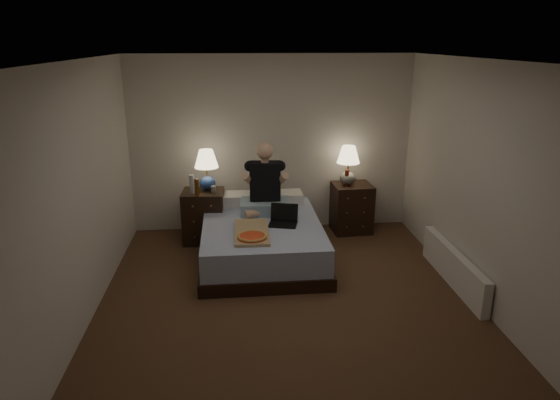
{
  "coord_description": "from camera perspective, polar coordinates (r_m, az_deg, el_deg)",
  "views": [
    {
      "loc": [
        -0.5,
        -4.74,
        2.68
      ],
      "look_at": [
        0.0,
        0.9,
        0.85
      ],
      "focal_mm": 32.0,
      "sensor_mm": 36.0,
      "label": 1
    }
  ],
  "objects": [
    {
      "name": "bed",
      "position": [
        6.36,
        -2.09,
        -4.62
      ],
      "size": [
        1.49,
        1.98,
        0.49
      ],
      "primitive_type": "cube",
      "rotation": [
        0.0,
        0.0,
        0.01
      ],
      "color": "#576DAE",
      "rests_on": "floor"
    },
    {
      "name": "ceiling",
      "position": [
        4.77,
        0.99,
        15.73
      ],
      "size": [
        4.0,
        4.5,
        0.0
      ],
      "primitive_type": "cube",
      "rotation": [
        3.14,
        0.0,
        0.0
      ],
      "color": "white",
      "rests_on": "ground"
    },
    {
      "name": "beer_bottle_right",
      "position": [
        7.09,
        7.64,
        2.52
      ],
      "size": [
        0.06,
        0.06,
        0.23
      ],
      "primitive_type": "cylinder",
      "color": "#501B0B",
      "rests_on": "nightstand_right"
    },
    {
      "name": "wall_back",
      "position": [
        7.15,
        -0.96,
        6.38
      ],
      "size": [
        4.0,
        0.0,
        2.5
      ],
      "primitive_type": "cube",
      "rotation": [
        1.57,
        0.0,
        0.0
      ],
      "color": "beige",
      "rests_on": "ground"
    },
    {
      "name": "lamp_left",
      "position": [
        6.81,
        -8.37,
        3.4
      ],
      "size": [
        0.39,
        0.39,
        0.56
      ],
      "primitive_type": null,
      "rotation": [
        0.0,
        0.0,
        0.25
      ],
      "color": "#284693",
      "rests_on": "nightstand_left"
    },
    {
      "name": "nightstand_left",
      "position": [
        6.95,
        -8.69,
        -1.83
      ],
      "size": [
        0.58,
        0.53,
        0.72
      ],
      "primitive_type": "cube",
      "rotation": [
        0.0,
        0.0,
        -0.05
      ],
      "color": "black",
      "rests_on": "floor"
    },
    {
      "name": "beer_bottle_left",
      "position": [
        6.62,
        -9.49,
        1.43
      ],
      "size": [
        0.06,
        0.06,
        0.23
      ],
      "primitive_type": "cylinder",
      "color": "#522C0B",
      "rests_on": "nightstand_left"
    },
    {
      "name": "radiator",
      "position": [
        6.07,
        19.22,
        -7.3
      ],
      "size": [
        0.1,
        1.6,
        0.4
      ],
      "primitive_type": "cube",
      "color": "silver",
      "rests_on": "floor"
    },
    {
      "name": "pizza_box",
      "position": [
        5.71,
        -3.21,
        -4.28
      ],
      "size": [
        0.41,
        0.76,
        0.08
      ],
      "primitive_type": null,
      "rotation": [
        0.0,
        0.0,
        -0.01
      ],
      "color": "tan",
      "rests_on": "bed"
    },
    {
      "name": "lamp_right",
      "position": [
        7.11,
        7.78,
        3.93
      ],
      "size": [
        0.38,
        0.38,
        0.56
      ],
      "primitive_type": null,
      "rotation": [
        0.0,
        0.0,
        -0.22
      ],
      "color": "gray",
      "rests_on": "nightstand_right"
    },
    {
      "name": "soda_can",
      "position": [
        6.72,
        -7.6,
        1.19
      ],
      "size": [
        0.07,
        0.07,
        0.1
      ],
      "primitive_type": "cylinder",
      "color": "#B4B4AF",
      "rests_on": "nightstand_left"
    },
    {
      "name": "laptop",
      "position": [
        6.13,
        0.34,
        -1.84
      ],
      "size": [
        0.4,
        0.35,
        0.24
      ],
      "primitive_type": null,
      "rotation": [
        0.0,
        0.0,
        -0.24
      ],
      "color": "black",
      "rests_on": "bed"
    },
    {
      "name": "water_bottle",
      "position": [
        6.75,
        -10.03,
        1.82
      ],
      "size": [
        0.07,
        0.07,
        0.25
      ],
      "primitive_type": "cylinder",
      "color": "#B4BCCB",
      "rests_on": "nightstand_left"
    },
    {
      "name": "wall_right",
      "position": [
        5.55,
        21.93,
        1.64
      ],
      "size": [
        0.0,
        4.5,
        2.5
      ],
      "primitive_type": "cube",
      "rotation": [
        1.57,
        0.0,
        -1.57
      ],
      "color": "beige",
      "rests_on": "ground"
    },
    {
      "name": "nightstand_right",
      "position": [
        7.3,
        8.18,
        -0.89
      ],
      "size": [
        0.57,
        0.52,
        0.7
      ],
      "primitive_type": "cube",
      "rotation": [
        0.0,
        0.0,
        0.06
      ],
      "color": "black",
      "rests_on": "floor"
    },
    {
      "name": "person",
      "position": [
        6.49,
        -1.72,
        2.47
      ],
      "size": [
        0.69,
        0.55,
        0.93
      ],
      "primitive_type": null,
      "rotation": [
        0.0,
        0.0,
        -0.05
      ],
      "color": "black",
      "rests_on": "bed"
    },
    {
      "name": "wall_left",
      "position": [
        5.18,
        -21.69,
        0.55
      ],
      "size": [
        0.0,
        4.5,
        2.5
      ],
      "primitive_type": "cube",
      "rotation": [
        1.57,
        0.0,
        1.57
      ],
      "color": "beige",
      "rests_on": "ground"
    },
    {
      "name": "wall_front",
      "position": [
        2.92,
        5.6,
        -11.59
      ],
      "size": [
        4.0,
        0.0,
        2.5
      ],
      "primitive_type": "cube",
      "rotation": [
        -1.57,
        0.0,
        0.0
      ],
      "color": "beige",
      "rests_on": "ground"
    },
    {
      "name": "floor",
      "position": [
        5.47,
        0.85,
        -11.44
      ],
      "size": [
        4.0,
        4.5,
        0.0
      ],
      "primitive_type": "cube",
      "color": "#533523",
      "rests_on": "ground"
    }
  ]
}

